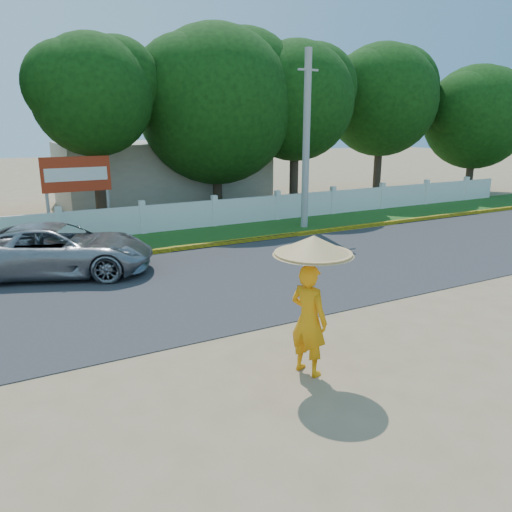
{
  "coord_description": "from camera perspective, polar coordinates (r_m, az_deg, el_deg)",
  "views": [
    {
      "loc": [
        -5.07,
        -7.45,
        4.19
      ],
      "look_at": [
        0.0,
        2.0,
        1.3
      ],
      "focal_mm": 35.0,
      "sensor_mm": 36.0,
      "label": 1
    }
  ],
  "objects": [
    {
      "name": "road",
      "position": [
        13.64,
        -4.98,
        -2.83
      ],
      "size": [
        60.0,
        7.0,
        0.02
      ],
      "primitive_type": "cube",
      "color": "#38383A",
      "rests_on": "ground"
    },
    {
      "name": "curb",
      "position": [
        16.82,
        -9.8,
        0.71
      ],
      "size": [
        40.0,
        0.18,
        0.16
      ],
      "primitive_type": "cube",
      "color": "yellow",
      "rests_on": "ground"
    },
    {
      "name": "monk_with_parasol",
      "position": [
        8.3,
        6.29,
        -3.36
      ],
      "size": [
        1.33,
        1.33,
        2.42
      ],
      "color": "orange",
      "rests_on": "ground"
    },
    {
      "name": "utility_pole",
      "position": [
        20.19,
        5.77,
        12.91
      ],
      "size": [
        0.28,
        0.28,
        6.9
      ],
      "primitive_type": "cylinder",
      "color": "#9A9A98",
      "rests_on": "ground"
    },
    {
      "name": "vehicle",
      "position": [
        15.06,
        -21.69,
        0.68
      ],
      "size": [
        5.72,
        4.13,
        1.45
      ],
      "primitive_type": "imported",
      "rotation": [
        0.0,
        0.0,
        1.2
      ],
      "color": "gray",
      "rests_on": "ground"
    },
    {
      "name": "building_near",
      "position": [
        26.82,
        -10.73,
        9.28
      ],
      "size": [
        10.0,
        6.0,
        3.2
      ],
      "primitive_type": "cube",
      "color": "#B7AD99",
      "rests_on": "ground"
    },
    {
      "name": "fence",
      "position": [
        19.67,
        -12.82,
        4.04
      ],
      "size": [
        40.0,
        0.1,
        1.1
      ],
      "primitive_type": "cube",
      "color": "silver",
      "rests_on": "ground"
    },
    {
      "name": "billboard",
      "position": [
        20.07,
        -19.83,
        8.34
      ],
      "size": [
        2.5,
        0.13,
        2.95
      ],
      "color": "gray",
      "rests_on": "ground"
    },
    {
      "name": "tree_row",
      "position": [
        23.8,
        -3.58,
        16.79
      ],
      "size": [
        40.43,
        7.65,
        8.48
      ],
      "color": "#473828",
      "rests_on": "ground"
    },
    {
      "name": "ground",
      "position": [
        9.94,
        5.55,
        -9.93
      ],
      "size": [
        120.0,
        120.0,
        0.0
      ],
      "primitive_type": "plane",
      "color": "#9E8460",
      "rests_on": "ground"
    },
    {
      "name": "grass_verge",
      "position": [
        18.41,
        -11.49,
        1.67
      ],
      "size": [
        60.0,
        3.5,
        0.03
      ],
      "primitive_type": "cube",
      "color": "#2D601E",
      "rests_on": "ground"
    }
  ]
}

